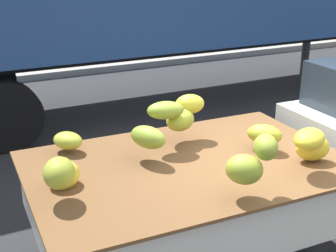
% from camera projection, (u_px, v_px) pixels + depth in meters
% --- Properties ---
extents(ground, '(220.00, 220.00, 0.00)m').
position_uv_depth(ground, '(283.00, 248.00, 4.92)').
color(ground, '#28282B').
extents(curb_strip, '(80.00, 0.80, 0.16)m').
position_uv_depth(curb_strip, '(66.00, 70.00, 11.89)').
color(curb_strip, gray).
rests_on(curb_strip, ground).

